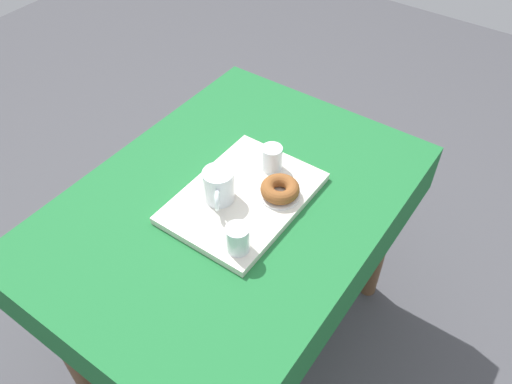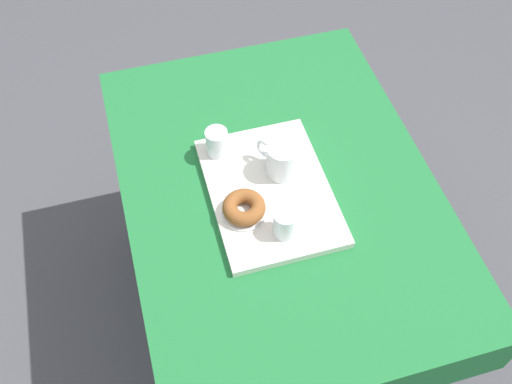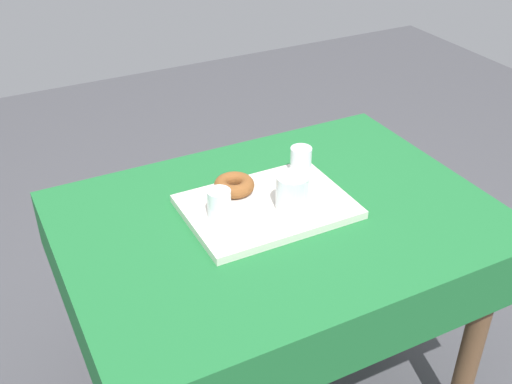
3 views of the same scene
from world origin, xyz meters
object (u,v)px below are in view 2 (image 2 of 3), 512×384
Objects in this scene: dining_table at (278,210)px; tea_mug_left at (282,160)px; serving_tray at (269,191)px; donut_plate_left at (244,212)px; water_glass_near at (285,224)px; sugar_donut_left at (244,207)px; water_glass_far at (217,143)px.

tea_mug_left is (0.03, -0.01, 0.18)m from dining_table.
donut_plate_left is (-0.06, 0.08, 0.01)m from serving_tray.
water_glass_near is at bearing -134.47° from donut_plate_left.
sugar_donut_left is at bearing 122.53° from dining_table.
water_glass_far is (0.11, 0.15, -0.01)m from tea_mug_left.
water_glass_far is 0.22m from donut_plate_left.
serving_tray reaches higher than dining_table.
water_glass_near is 0.12m from donut_plate_left.
tea_mug_left is at bearing -24.46° from dining_table.
donut_plate_left is (-0.22, -0.02, -0.03)m from water_glass_far.
donut_plate_left is at bearing 128.78° from tea_mug_left.
water_glass_near is at bearing -161.64° from water_glass_far.
tea_mug_left is 1.52× the size of water_glass_near.
serving_tray is 5.56× the size of water_glass_far.
serving_tray is 0.20m from water_glass_far.
tea_mug_left reaches higher than water_glass_far.
tea_mug_left reaches higher than donut_plate_left.
donut_plate_left is 0.02m from sugar_donut_left.
donut_plate_left is at bearing -175.58° from water_glass_far.
water_glass_near is (-0.16, 0.03, 0.17)m from dining_table.
sugar_donut_left is at bearing 45.53° from water_glass_near.
serving_tray is 0.11m from sugar_donut_left.
water_glass_far is 0.22m from sugar_donut_left.
water_glass_near is 0.12m from sugar_donut_left.
water_glass_near is 0.67× the size of donut_plate_left.
water_glass_near is at bearing 167.37° from dining_table.
donut_plate_left is 1.05× the size of sugar_donut_left.
tea_mug_left is at bearing -51.22° from sugar_donut_left.
water_glass_far is 0.71× the size of sugar_donut_left.
water_glass_near and water_glass_far have the same top height.
tea_mug_left is at bearing -14.68° from water_glass_near.
tea_mug_left reaches higher than water_glass_near.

